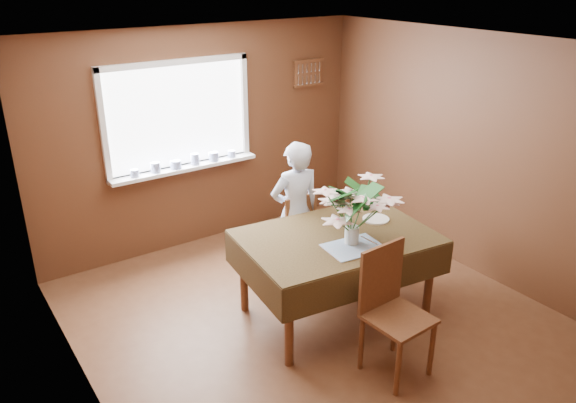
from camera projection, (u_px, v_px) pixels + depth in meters
floor at (322, 325)px, 5.18m from camera, size 4.50×4.50×0.00m
ceiling at (329, 47)px, 4.22m from camera, size 4.50×4.50×0.00m
wall_back at (204, 138)px, 6.41m from camera, size 4.00×0.00×4.00m
wall_left at (83, 267)px, 3.65m from camera, size 0.00×4.50×4.50m
wall_right at (479, 158)px, 5.74m from camera, size 0.00×4.50×4.50m
window_assembly at (181, 135)px, 6.17m from camera, size 1.72×0.20×1.22m
spoon_rack at (308, 73)px, 6.91m from camera, size 0.44×0.05×0.33m
dining_table at (337, 245)px, 5.08m from camera, size 1.83×1.36×0.84m
chair_far at (295, 230)px, 5.90m from camera, size 0.41×0.41×0.92m
chair_near at (391, 306)px, 4.44m from camera, size 0.48×0.48×1.07m
seated_woman at (295, 212)px, 5.71m from camera, size 0.59×0.43×1.50m
flower_bouquet at (353, 206)px, 4.76m from camera, size 0.64×0.64×0.55m
side_plate at (376, 219)px, 5.35m from camera, size 0.27×0.27×0.01m
table_knife at (369, 240)px, 4.93m from camera, size 0.03×0.20×0.00m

